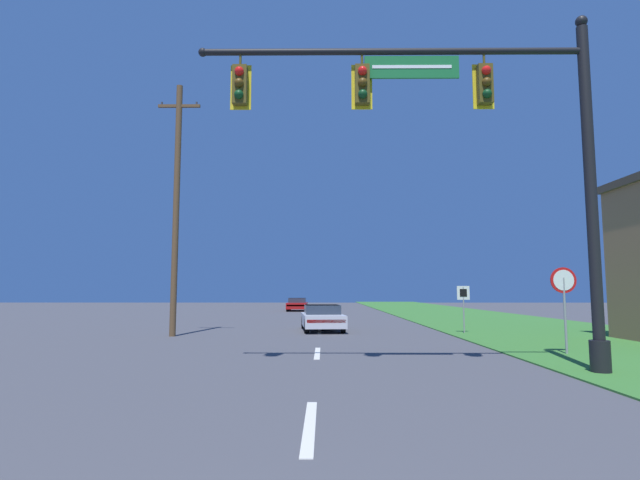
% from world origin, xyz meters
% --- Properties ---
extents(grass_verge_right, '(10.00, 110.00, 0.04)m').
position_xyz_m(grass_verge_right, '(10.50, 30.00, 0.02)').
color(grass_verge_right, '#38752D').
rests_on(grass_verge_right, ground).
extents(road_center_line, '(0.16, 34.80, 0.01)m').
position_xyz_m(road_center_line, '(0.00, 22.00, 0.01)').
color(road_center_line, silver).
rests_on(road_center_line, ground).
extents(signal_mast, '(9.44, 0.47, 8.40)m').
position_xyz_m(signal_mast, '(3.93, 10.34, 5.29)').
color(signal_mast, black).
rests_on(signal_mast, grass_verge_right).
extents(car_ahead, '(2.18, 4.36, 1.19)m').
position_xyz_m(car_ahead, '(0.12, 22.56, 0.60)').
color(car_ahead, black).
rests_on(car_ahead, ground).
extents(far_car, '(1.82, 4.47, 1.19)m').
position_xyz_m(far_car, '(-2.31, 46.04, 0.60)').
color(far_car, black).
rests_on(far_car, ground).
extents(stop_sign, '(0.76, 0.07, 2.50)m').
position_xyz_m(stop_sign, '(7.25, 13.67, 1.86)').
color(stop_sign, gray).
rests_on(stop_sign, grass_verge_right).
extents(route_sign_post, '(0.55, 0.06, 2.03)m').
position_xyz_m(route_sign_post, '(6.31, 20.94, 1.53)').
color(route_sign_post, gray).
rests_on(route_sign_post, grass_verge_right).
extents(utility_pole_near, '(1.80, 0.26, 10.67)m').
position_xyz_m(utility_pole_near, '(-6.02, 19.58, 5.50)').
color(utility_pole_near, brown).
rests_on(utility_pole_near, ground).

